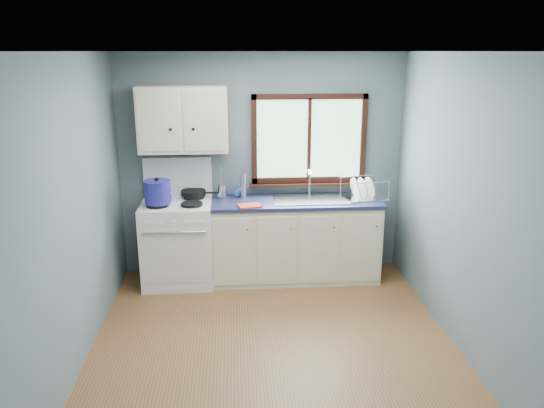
{
  "coord_description": "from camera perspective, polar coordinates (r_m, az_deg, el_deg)",
  "views": [
    {
      "loc": [
        -0.32,
        -4.11,
        2.5
      ],
      "look_at": [
        0.05,
        0.9,
        1.05
      ],
      "focal_mm": 35.0,
      "sensor_mm": 36.0,
      "label": 1
    }
  ],
  "objects": [
    {
      "name": "countertop",
      "position": [
        5.86,
        2.55,
        0.25
      ],
      "size": [
        1.89,
        0.64,
        0.04
      ],
      "primitive_type": "cube",
      "color": "#1B1E40",
      "rests_on": "base_cabinets"
    },
    {
      "name": "wall_right",
      "position": [
        4.71,
        20.15,
        -0.3
      ],
      "size": [
        0.02,
        3.6,
        2.5
      ],
      "primitive_type": "cube",
      "color": "slate",
      "rests_on": "ground"
    },
    {
      "name": "dish_rack",
      "position": [
        5.99,
        9.78,
        1.2
      ],
      "size": [
        0.51,
        0.42,
        0.24
      ],
      "rotation": [
        0.0,
        0.0,
        0.18
      ],
      "color": "silver",
      "rests_on": "countertop"
    },
    {
      "name": "stockpot",
      "position": [
        5.68,
        -12.22,
        1.3
      ],
      "size": [
        0.29,
        0.29,
        0.28
      ],
      "rotation": [
        0.0,
        0.0,
        0.01
      ],
      "color": "navy",
      "rests_on": "gas_range"
    },
    {
      "name": "wall_left",
      "position": [
        4.48,
        -20.76,
        -1.17
      ],
      "size": [
        0.02,
        3.6,
        2.5
      ],
      "primitive_type": "cube",
      "color": "slate",
      "rests_on": "ground"
    },
    {
      "name": "gas_range",
      "position": [
        5.96,
        -10.06,
        -3.81
      ],
      "size": [
        0.76,
        0.69,
        1.36
      ],
      "color": "white",
      "rests_on": "floor"
    },
    {
      "name": "skillet",
      "position": [
        5.95,
        -8.42,
        1.21
      ],
      "size": [
        0.42,
        0.3,
        0.06
      ],
      "rotation": [
        0.0,
        0.0,
        -0.09
      ],
      "color": "black",
      "rests_on": "gas_range"
    },
    {
      "name": "utensil_crock",
      "position": [
        5.95,
        -5.38,
        1.38
      ],
      "size": [
        0.12,
        0.12,
        0.36
      ],
      "rotation": [
        0.0,
        0.0,
        -0.03
      ],
      "color": "silver",
      "rests_on": "countertop"
    },
    {
      "name": "base_cabinets",
      "position": [
        6.02,
        2.49,
        -4.24
      ],
      "size": [
        1.85,
        0.6,
        0.88
      ],
      "color": "beige",
      "rests_on": "floor"
    },
    {
      "name": "soap_bottle",
      "position": [
        5.94,
        -3.85,
        1.79
      ],
      "size": [
        0.11,
        0.11,
        0.23
      ],
      "primitive_type": "imported",
      "rotation": [
        0.0,
        0.0,
        -0.37
      ],
      "color": "#2A4BA9",
      "rests_on": "countertop"
    },
    {
      "name": "floor",
      "position": [
        4.83,
        0.21,
        -15.24
      ],
      "size": [
        3.2,
        3.6,
        0.02
      ],
      "primitive_type": "cube",
      "color": "brown",
      "rests_on": "ground"
    },
    {
      "name": "dish_towel",
      "position": [
        5.61,
        -2.45,
        -0.18
      ],
      "size": [
        0.27,
        0.22,
        0.02
      ],
      "primitive_type": "cube",
      "rotation": [
        0.0,
        0.0,
        0.25
      ],
      "color": "#D64229",
      "rests_on": "countertop"
    },
    {
      "name": "wall_front",
      "position": [
        2.64,
        3.35,
        -12.25
      ],
      "size": [
        3.2,
        0.02,
        2.5
      ],
      "primitive_type": "cube",
      "color": "slate",
      "rests_on": "ground"
    },
    {
      "name": "wall_back",
      "position": [
        6.06,
        -1.11,
        4.2
      ],
      "size": [
        3.2,
        0.02,
        2.5
      ],
      "primitive_type": "cube",
      "color": "slate",
      "rests_on": "ground"
    },
    {
      "name": "window",
      "position": [
        6.03,
        4.01,
        6.28
      ],
      "size": [
        1.36,
        0.1,
        1.03
      ],
      "color": "#9EC6A8",
      "rests_on": "wall_back"
    },
    {
      "name": "ceiling",
      "position": [
        4.12,
        0.24,
        16.24
      ],
      "size": [
        3.2,
        3.6,
        0.02
      ],
      "primitive_type": "cube",
      "color": "white",
      "rests_on": "wall_back"
    },
    {
      "name": "upper_cabinets",
      "position": [
        5.8,
        -9.56,
        8.96
      ],
      "size": [
        0.95,
        0.35,
        0.7
      ],
      "color": "beige",
      "rests_on": "wall_back"
    },
    {
      "name": "sink",
      "position": [
        5.9,
        4.28,
        -0.1
      ],
      "size": [
        0.84,
        0.46,
        0.44
      ],
      "color": "silver",
      "rests_on": "countertop"
    },
    {
      "name": "thermos",
      "position": [
        5.92,
        -3.1,
        2.01
      ],
      "size": [
        0.08,
        0.08,
        0.28
      ],
      "primitive_type": "cylinder",
      "rotation": [
        0.0,
        0.0,
        -0.22
      ],
      "color": "silver",
      "rests_on": "countertop"
    }
  ]
}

